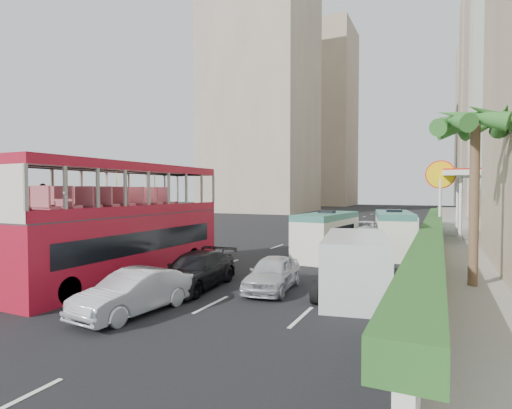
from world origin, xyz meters
The scene contains 19 objects.
ground_plane centered at (0.00, 0.00, 0.00)m, with size 200.00×200.00×0.00m, color black.
double_decker_bus centered at (-6.00, 0.00, 2.53)m, with size 2.50×11.00×5.06m, color #AA1127.
car_silver_lane_a centered at (-2.10, -3.85, 0.00)m, with size 1.44×4.12×1.36m, color silver.
car_silver_lane_b centered at (0.72, 0.75, 0.00)m, with size 1.56×3.87×1.32m, color silver.
car_black centered at (-2.21, -0.23, 0.00)m, with size 1.93×4.76×1.38m, color black.
van_asset centered at (1.16, 19.38, 0.00)m, with size 2.30×4.99×1.39m, color silver.
minibus_near centered at (0.71, 8.89, 1.29)m, with size 1.94×5.83×2.59m, color silver.
minibus_far centered at (4.11, 11.49, 1.30)m, with size 1.96×5.87×2.60m, color silver.
panel_van_near centered at (3.82, 1.36, 1.11)m, with size 2.22×5.54×2.22m, color silver.
panel_van_far centered at (4.04, 20.98, 0.90)m, with size 1.80×4.51×1.80m, color silver.
sidewalk centered at (9.00, 25.00, 0.09)m, with size 6.00×120.00×0.18m, color #99968C.
kerb_wall centered at (6.20, 14.00, 0.68)m, with size 0.30×44.00×1.00m, color silver.
hedge centered at (6.20, 14.00, 1.53)m, with size 1.10×44.00×0.70m, color #2D6626.
palm_tree centered at (7.80, 4.00, 3.38)m, with size 0.36×0.36×6.40m, color brown.
shell_station centered at (10.00, 23.00, 2.75)m, with size 6.50×8.00×5.50m, color silver.
tower_far_a centered at (17.00, 82.00, 22.00)m, with size 14.00×14.00×44.00m, color tan.
tower_far_b centered at (17.00, 104.00, 20.00)m, with size 14.00×14.00×40.00m, color #B4A38E.
tower_left_a centered at (-24.00, 55.00, 26.00)m, with size 18.00×18.00×52.00m, color #B4A38E.
tower_left_b centered at (-22.00, 90.00, 23.00)m, with size 16.00×16.00×46.00m, color tan.
Camera 1 is at (6.60, -13.52, 3.87)m, focal length 28.00 mm.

